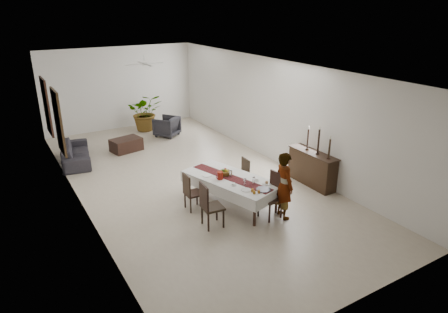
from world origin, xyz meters
TOP-DOWN VIEW (x-y plane):
  - floor at (0.00, 0.00)m, footprint 6.00×12.00m
  - ceiling at (0.00, 0.00)m, footprint 6.00×12.00m
  - wall_back at (0.00, 6.00)m, footprint 6.00×0.02m
  - wall_front at (0.00, -6.00)m, footprint 6.00×0.02m
  - wall_left at (-3.00, 0.00)m, footprint 0.02×12.00m
  - wall_right at (3.00, 0.00)m, footprint 0.02×12.00m
  - dining_table_top at (0.22, -1.92)m, footprint 1.56×2.46m
  - table_leg_fl at (0.13, -3.08)m, footprint 0.08×0.08m
  - table_leg_fr at (0.93, -2.84)m, footprint 0.08×0.08m
  - table_leg_bl at (-0.49, -1.00)m, footprint 0.08×0.08m
  - table_leg_br at (0.31, -0.76)m, footprint 0.08×0.08m
  - tablecloth_top at (0.22, -1.92)m, footprint 1.78×2.68m
  - tablecloth_drape_left at (-0.31, -2.08)m, footprint 0.71×2.36m
  - tablecloth_drape_right at (0.76, -1.76)m, footprint 0.71×2.36m
  - tablecloth_drape_near at (0.57, -3.10)m, footprint 1.08×0.33m
  - tablecloth_drape_far at (-0.13, -0.75)m, footprint 1.08×0.33m
  - table_runner at (0.22, -1.92)m, footprint 1.00×2.38m
  - red_pitcher at (-0.05, -1.85)m, footprint 0.18×0.18m
  - pitcher_handle at (-0.13, -1.87)m, footprint 0.12×0.05m
  - wine_glass_near at (0.51, -2.48)m, footprint 0.07×0.07m
  - wine_glass_mid at (0.28, -2.45)m, footprint 0.07×0.07m
  - wine_glass_far at (0.25, -1.86)m, footprint 0.07×0.07m
  - teacup_right at (0.66, -2.39)m, footprint 0.09×0.09m
  - saucer_right at (0.66, -2.39)m, footprint 0.14×0.14m
  - teacup_left at (0.04, -2.32)m, footprint 0.09×0.09m
  - saucer_left at (0.04, -2.32)m, footprint 0.14×0.14m
  - plate_near_right at (0.77, -2.65)m, footprint 0.23×0.23m
  - bread_near_right at (0.77, -2.65)m, footprint 0.09×0.09m
  - plate_near_left at (0.15, -2.69)m, footprint 0.23×0.23m
  - plate_far_left at (-0.22, -1.50)m, footprint 0.23×0.23m
  - serving_tray at (0.50, -2.88)m, footprint 0.34×0.34m
  - jam_jar_a at (0.31, -2.97)m, footprint 0.06×0.06m
  - jam_jar_b at (0.20, -2.94)m, footprint 0.06×0.06m
  - jam_jar_c at (0.22, -2.83)m, footprint 0.06×0.06m
  - fruit_basket at (0.20, -1.68)m, footprint 0.29×0.29m
  - fruit_red at (0.22, -1.65)m, footprint 0.09×0.09m
  - fruit_green at (0.15, -1.66)m, footprint 0.08×0.08m
  - fruit_yellow at (0.21, -1.72)m, footprint 0.08×0.08m
  - chair_right_near_seat at (0.67, -2.94)m, footprint 0.51×0.51m
  - chair_right_near_leg_fl at (0.88, -3.10)m, footprint 0.05×0.05m
  - chair_right_near_leg_fr at (0.83, -2.73)m, footprint 0.05×0.05m
  - chair_right_near_leg_bl at (0.50, -3.15)m, footprint 0.05×0.05m
  - chair_right_near_leg_br at (0.46, -2.77)m, footprint 0.05×0.05m
  - chair_right_near_back at (0.88, -2.91)m, footprint 0.10×0.46m
  - chair_right_far_seat at (0.80, -1.43)m, footprint 0.41×0.41m
  - chair_right_far_leg_fl at (0.95, -1.60)m, footprint 0.04×0.04m
  - chair_right_far_leg_fr at (0.97, -1.28)m, footprint 0.04×0.04m
  - chair_right_far_leg_bl at (0.63, -1.58)m, footprint 0.04×0.04m
  - chair_right_far_leg_br at (0.65, -1.27)m, footprint 0.04×0.04m
  - chair_right_far_back at (0.98, -1.44)m, footprint 0.06×0.39m
  - chair_left_near_seat at (-0.68, -2.59)m, footprint 0.49×0.49m
  - chair_left_near_leg_fl at (-0.85, -2.39)m, footprint 0.05×0.05m
  - chair_left_near_leg_fr at (-0.88, -2.76)m, footprint 0.05×0.05m
  - chair_left_near_leg_bl at (-0.48, -2.43)m, footprint 0.05×0.05m
  - chair_left_near_leg_br at (-0.52, -2.79)m, footprint 0.05×0.05m
  - chair_left_near_back at (-0.88, -2.57)m, footprint 0.08×0.45m
  - chair_left_far_seat at (-0.68, -1.66)m, footprint 0.41×0.41m
  - chair_left_far_leg_fl at (-0.84, -1.49)m, footprint 0.04×0.04m
  - chair_left_far_leg_fr at (-0.85, -1.82)m, footprint 0.04×0.04m
  - chair_left_far_leg_bl at (-0.51, -1.50)m, footprint 0.04×0.04m
  - chair_left_far_leg_br at (-0.52, -1.83)m, footprint 0.04×0.04m
  - chair_left_far_back at (-0.86, -1.65)m, footprint 0.05×0.40m
  - woman at (0.94, -3.08)m, footprint 0.46×0.63m
  - sideboard_body at (2.78, -2.06)m, footprint 0.41×1.53m
  - sideboard_top at (2.78, -2.06)m, footprint 0.45×1.59m
  - candlestick_near_base at (2.78, -2.62)m, footprint 0.10×0.10m
  - candlestick_near_shaft at (2.78, -2.62)m, footprint 0.05×0.05m
  - candlestick_near_candle at (2.78, -2.62)m, footprint 0.04×0.04m
  - candlestick_mid_base at (2.78, -2.21)m, footprint 0.10×0.10m
  - candlestick_mid_shaft at (2.78, -2.21)m, footprint 0.05×0.05m
  - candlestick_mid_candle at (2.78, -2.21)m, footprint 0.04×0.04m
  - candlestick_far_base at (2.78, -1.80)m, footprint 0.10×0.10m
  - candlestick_far_shaft at (2.78, -1.80)m, footprint 0.05×0.05m
  - candlestick_far_candle at (2.78, -1.80)m, footprint 0.04×0.04m
  - sofa at (-2.48, 3.05)m, footprint 1.18×2.22m
  - armchair at (1.07, 4.04)m, footprint 1.13×1.13m
  - coffee_table at (-0.78, 3.23)m, footprint 1.09×0.84m
  - potted_plant at (0.68, 5.16)m, footprint 1.58×1.46m
  - mirror_frame_near at (-2.96, 2.20)m, footprint 0.06×1.05m
  - mirror_glass_near at (-2.92, 2.20)m, footprint 0.01×0.90m
  - mirror_frame_far at (-2.96, 4.30)m, footprint 0.06×1.05m
  - mirror_glass_far at (-2.92, 4.30)m, footprint 0.01×0.90m
  - fan_rod at (0.00, 3.00)m, footprint 0.04×0.04m
  - fan_hub at (0.00, 3.00)m, footprint 0.16×0.16m
  - fan_blade_n at (0.00, 3.35)m, footprint 0.10×0.55m
  - fan_blade_s at (0.00, 2.65)m, footprint 0.10×0.55m
  - fan_blade_e at (0.35, 3.00)m, footprint 0.55×0.10m
  - fan_blade_w at (-0.35, 3.00)m, footprint 0.55×0.10m

SIDE VIEW (x-z plane):
  - floor at x=0.00m, z-range 0.00..0.00m
  - chair_right_far_leg_fl at x=0.95m, z-range 0.00..0.38m
  - chair_right_far_leg_fr at x=0.97m, z-range 0.00..0.38m
  - chair_right_far_leg_bl at x=0.63m, z-range 0.00..0.38m
  - chair_right_far_leg_br at x=0.65m, z-range 0.00..0.38m
  - chair_left_far_leg_fl at x=-0.84m, z-range 0.00..0.39m
  - chair_left_far_leg_fr at x=-0.85m, z-range 0.00..0.39m
  - chair_left_far_leg_bl at x=-0.51m, z-range 0.00..0.39m
  - chair_left_far_leg_br at x=-0.52m, z-range 0.00..0.39m
  - coffee_table at x=-0.78m, z-range 0.00..0.43m
  - chair_left_near_leg_fl at x=-0.85m, z-range 0.00..0.44m
  - chair_left_near_leg_fr at x=-0.88m, z-range 0.00..0.44m
  - chair_left_near_leg_bl at x=-0.48m, z-range 0.00..0.44m
  - chair_left_near_leg_br at x=-0.52m, z-range 0.00..0.44m
  - chair_right_near_leg_fl at x=0.88m, z-range 0.00..0.46m
  - chair_right_near_leg_fr at x=0.83m, z-range 0.00..0.46m
  - chair_right_near_leg_bl at x=0.50m, z-range 0.00..0.46m
  - chair_right_near_leg_br at x=0.46m, z-range 0.00..0.46m
  - sofa at x=-2.48m, z-range 0.00..0.61m
  - table_leg_fl at x=0.13m, z-range 0.00..0.67m
  - table_leg_fr at x=0.93m, z-range 0.00..0.67m
  - table_leg_bl at x=-0.49m, z-range 0.00..0.67m
  - table_leg_br at x=0.31m, z-range 0.00..0.67m
  - armchair at x=1.07m, z-range 0.00..0.75m
  - chair_right_far_seat at x=0.80m, z-range 0.38..0.43m
  - chair_left_far_seat at x=-0.68m, z-range 0.39..0.44m
  - sideboard_body at x=2.78m, z-range 0.00..0.92m
  - chair_left_near_seat at x=-0.68m, z-range 0.44..0.50m
  - chair_right_near_seat at x=0.67m, z-range 0.46..0.51m
  - tablecloth_drape_left at x=-0.31m, z-range 0.44..0.72m
  - tablecloth_drape_right at x=0.76m, z-range 0.44..0.72m
  - tablecloth_drape_near at x=0.57m, z-range 0.44..0.72m
  - tablecloth_drape_far at x=-0.13m, z-range 0.44..0.72m
  - chair_right_far_back at x=0.98m, z-range 0.42..0.92m
  - chair_left_far_back at x=-0.86m, z-range 0.44..0.94m
  - dining_table_top at x=0.22m, z-range 0.67..0.71m
  - tablecloth_top at x=0.22m, z-range 0.71..0.73m
  - table_runner at x=0.22m, z-range 0.73..0.73m
  - saucer_right at x=0.66m, z-range 0.73..0.74m
  - saucer_left at x=0.04m, z-range 0.73..0.74m
  - plate_near_right at x=0.77m, z-range 0.73..0.74m
  - plate_near_left at x=0.15m, z-range 0.73..0.74m
  - plate_far_left at x=-0.22m, z-range 0.73..0.74m
  - potted_plant at x=0.68m, z-range 0.00..1.47m
  - serving_tray at x=0.50m, z-range 0.73..0.74m
  - teacup_right at x=0.66m, z-range 0.73..0.78m
  - teacup_left at x=0.04m, z-range 0.73..0.78m
  - bread_near_right at x=0.77m, z-range 0.72..0.80m
  - jam_jar_a at x=0.31m, z-range 0.73..0.80m
  - jam_jar_b at x=0.20m, z-range 0.73..0.80m
  - jam_jar_c at x=0.22m, z-range 0.73..0.80m
  - fruit_basket at x=0.20m, z-range 0.73..0.82m
  - chair_left_near_back at x=-0.88m, z-range 0.49..1.06m
  - chair_right_near_back at x=0.88m, z-range 0.50..1.09m
  - wine_glass_near at x=0.51m, z-range 0.73..0.89m
  - wine_glass_mid at x=0.28m, z-range 0.73..0.89m
  - wine_glass_far at x=0.25m, z-range 0.73..0.89m
  - woman at x=0.94m, z-range 0.00..1.62m
  - red_pitcher at x=-0.05m, z-range 0.73..0.92m
  - pitcher_handle at x=-0.13m, z-range 0.76..0.88m
  - fruit_red at x=0.22m, z-range 0.80..0.89m
  - fruit_green at x=0.15m, z-range 0.81..0.88m
  - fruit_yellow at x=0.21m, z-range 0.80..0.88m
  - sideboard_top at x=2.78m, z-range 0.92..0.95m
  - candlestick_near_base at x=2.78m, z-range 0.95..0.98m
  - candlestick_mid_base at x=2.78m, z-range 0.95..0.98m
  - candlestick_far_base at x=2.78m, z-range 0.95..0.98m
  - candlestick_near_shaft at x=2.78m, z-range 0.98..1.49m
  - candlestick_far_shaft at x=2.78m, z-range 0.98..1.54m
  - candlestick_mid_shaft at x=2.78m, z-range 0.98..1.64m
  - candlestick_near_candle at x=2.78m, z-range 1.49..1.57m
  - candlestick_far_candle at x=2.78m, z-range 1.54..1.62m
  - wall_back at x=0.00m, z-range 0.00..3.20m
  - wall_front at x=0.00m, z-range 0.00..3.20m
  - wall_left at x=-3.00m, z-range 0.00..3.20m
  - wall_right at x=3.00m, z-range 0.00..3.20m
  - mirror_frame_near at x=-2.96m, z-range 0.67..2.53m
  - mirror_glass_near at x=-2.92m, z-range 0.75..2.45m
  - mirror_frame_far at x=-2.96m, z-range 0.67..2.53m
  - mirror_glass_far at x=-2.92m, z-range 0.75..2.45m
  - candlestick_mid_candle at x=2.78m, z-range 1.64..1.72m
  - fan_hub at x=0.00m, z-range 2.86..2.94m
  - fan_blade_n at x=0.00m, z-range 2.89..2.91m
  - fan_blade_s at x=0.00m, z-range 2.89..2.91m
  - fan_blade_e at x=0.35m, z-range 2.89..2.91m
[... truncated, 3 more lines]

